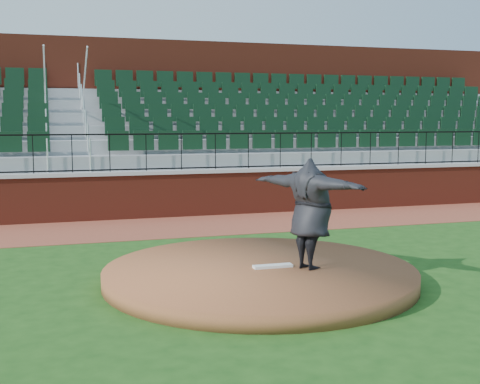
% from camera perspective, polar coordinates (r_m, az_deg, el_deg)
% --- Properties ---
extents(ground, '(90.00, 90.00, 0.00)m').
position_cam_1_polar(ground, '(10.98, 2.33, -7.63)').
color(ground, '#1C4814').
rests_on(ground, ground).
extents(warning_track, '(34.00, 3.20, 0.01)m').
position_cam_1_polar(warning_track, '(16.06, -4.12, -3.03)').
color(warning_track, brown).
rests_on(warning_track, ground).
extents(field_wall, '(34.00, 0.35, 1.20)m').
position_cam_1_polar(field_wall, '(17.52, -5.32, -0.27)').
color(field_wall, maroon).
rests_on(field_wall, ground).
extents(wall_cap, '(34.00, 0.45, 0.10)m').
position_cam_1_polar(wall_cap, '(17.46, -5.35, 1.85)').
color(wall_cap, '#B7B7B7').
rests_on(wall_cap, field_wall).
extents(wall_railing, '(34.00, 0.05, 1.00)m').
position_cam_1_polar(wall_railing, '(17.42, -5.37, 3.66)').
color(wall_railing, black).
rests_on(wall_railing, wall_cap).
extents(seating_stands, '(34.00, 5.10, 4.60)m').
position_cam_1_polar(seating_stands, '(20.07, -6.99, 5.46)').
color(seating_stands, gray).
rests_on(seating_stands, ground).
extents(concourse_wall, '(34.00, 0.50, 5.50)m').
position_cam_1_polar(concourse_wall, '(22.83, -8.26, 6.72)').
color(concourse_wall, maroon).
rests_on(concourse_wall, ground).
extents(pitchers_mound, '(5.21, 5.21, 0.25)m').
position_cam_1_polar(pitchers_mound, '(10.57, 1.79, -7.51)').
color(pitchers_mound, brown).
rests_on(pitchers_mound, ground).
extents(pitching_rubber, '(0.67, 0.18, 0.04)m').
position_cam_1_polar(pitching_rubber, '(10.51, 3.00, -6.76)').
color(pitching_rubber, white).
rests_on(pitching_rubber, pitchers_mound).
extents(pitcher, '(1.60, 2.28, 1.83)m').
position_cam_1_polar(pitcher, '(10.33, 6.44, -1.98)').
color(pitcher, black).
rests_on(pitcher, pitchers_mound).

